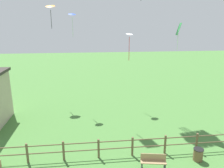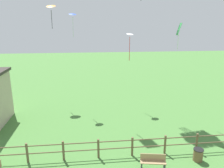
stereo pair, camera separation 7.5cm
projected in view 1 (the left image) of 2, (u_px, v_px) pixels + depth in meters
The scene contains 7 objects.
wooden_fence at pixel (116, 146), 13.85m from camera, with size 19.70×0.14×1.29m.
park_bench_near_fence at pixel (153, 161), 12.74m from camera, with size 1.53×0.66×0.91m.
trash_bin at pixel (198, 155), 13.56m from camera, with size 0.63×0.63×0.78m.
kite_green_diamond at pixel (178, 31), 17.29m from camera, with size 0.43×0.75×2.10m.
kite_blue_delta at pixel (72, 16), 20.69m from camera, with size 0.89×0.88×2.28m.
kite_white_delta at pixel (129, 37), 21.41m from camera, with size 0.89×0.89×2.74m.
kite_orange_delta at pixel (50, 7), 22.38m from camera, with size 1.11×1.09×2.46m.
Camera 1 is at (-1.66, -6.30, 8.21)m, focal length 35.00 mm.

